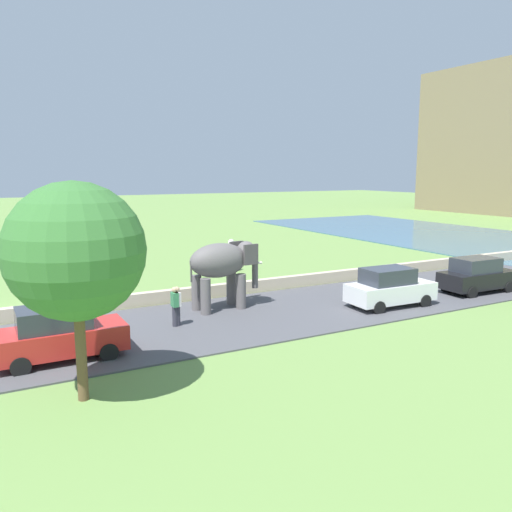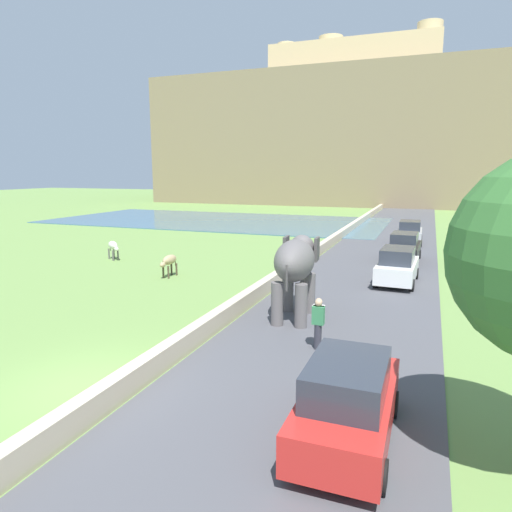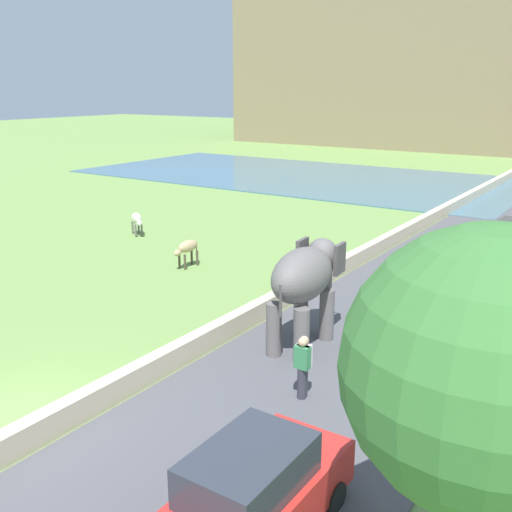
% 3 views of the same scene
% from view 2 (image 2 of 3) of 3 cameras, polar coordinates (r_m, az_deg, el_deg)
% --- Properties ---
extents(ground_plane, '(220.00, 220.00, 0.00)m').
position_cam_2_polar(ground_plane, '(12.77, -20.42, -15.12)').
color(ground_plane, '#6B8E47').
extents(road_surface, '(7.00, 120.00, 0.06)m').
position_cam_2_polar(road_surface, '(29.15, 14.90, -0.39)').
color(road_surface, '#4C4C51').
rests_on(road_surface, ground).
extents(barrier_wall, '(0.40, 110.00, 0.64)m').
position_cam_2_polar(barrier_wall, '(27.80, 6.68, -0.02)').
color(barrier_wall, beige).
rests_on(barrier_wall, ground).
extents(lake, '(36.00, 18.00, 0.08)m').
position_cam_2_polar(lake, '(50.58, -4.86, 4.46)').
color(lake, '#426B84').
rests_on(lake, ground).
extents(hill_distant, '(64.00, 28.00, 20.96)m').
position_cam_2_polar(hill_distant, '(84.54, 11.75, 13.80)').
color(hill_distant, '#897556').
rests_on(hill_distant, ground).
extents(fort_on_hill, '(28.30, 8.00, 7.94)m').
position_cam_2_polar(fort_on_hill, '(86.40, 12.26, 22.85)').
color(fort_on_hill, '#D6BC89').
rests_on(fort_on_hill, hill_distant).
extents(elephant, '(1.62, 3.52, 2.99)m').
position_cam_2_polar(elephant, '(16.68, 5.00, -1.08)').
color(elephant, '#605B5B').
rests_on(elephant, ground).
extents(person_beside_elephant, '(0.36, 0.22, 1.63)m').
position_cam_2_polar(person_beside_elephant, '(14.11, 7.80, -8.23)').
color(person_beside_elephant, '#33333D').
rests_on(person_beside_elephant, ground).
extents(person_trailing, '(0.36, 0.22, 1.63)m').
position_cam_2_polar(person_trailing, '(14.01, 7.78, -8.36)').
color(person_trailing, '#33333D').
rests_on(person_trailing, ground).
extents(car_black, '(1.91, 4.06, 1.80)m').
position_cam_2_polar(car_black, '(28.65, 18.06, 1.02)').
color(car_black, black).
rests_on(car_black, ground).
extents(car_silver, '(1.84, 4.02, 1.80)m').
position_cam_2_polar(car_silver, '(35.74, 18.68, 2.79)').
color(car_silver, '#B7B7BC').
rests_on(car_silver, ground).
extents(car_white, '(1.92, 4.07, 1.80)m').
position_cam_2_polar(car_white, '(22.95, 17.28, -1.21)').
color(car_white, white).
rests_on(car_white, ground).
extents(car_red, '(1.80, 4.00, 1.80)m').
position_cam_2_polar(car_red, '(9.65, 11.41, -17.42)').
color(car_red, red).
rests_on(car_red, ground).
extents(cow_tan, '(0.46, 1.39, 1.15)m').
position_cam_2_polar(cow_tan, '(23.86, -10.83, -0.63)').
color(cow_tan, tan).
rests_on(cow_tan, ground).
extents(cow_white, '(1.34, 1.05, 1.15)m').
position_cam_2_polar(cow_white, '(29.40, -17.44, 1.16)').
color(cow_white, silver).
rests_on(cow_white, ground).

